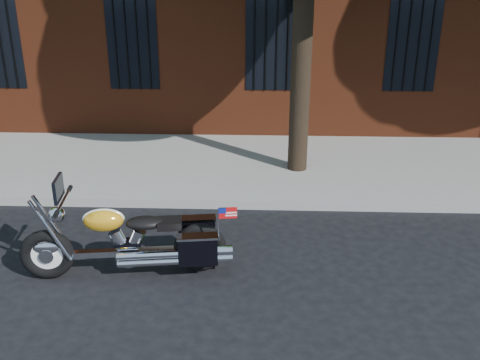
{
  "coord_description": "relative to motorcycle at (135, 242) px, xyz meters",
  "views": [
    {
      "loc": [
        -0.21,
        -6.67,
        3.65
      ],
      "look_at": [
        -0.5,
        0.8,
        0.72
      ],
      "focal_mm": 40.0,
      "sensor_mm": 36.0,
      "label": 1
    }
  ],
  "objects": [
    {
      "name": "sidewalk",
      "position": [
        1.77,
        4.01,
        -0.39
      ],
      "size": [
        40.0,
        3.6,
        0.15
      ],
      "primitive_type": "cube",
      "color": "gray",
      "rests_on": "ground"
    },
    {
      "name": "ground",
      "position": [
        1.77,
        0.75,
        -0.46
      ],
      "size": [
        120.0,
        120.0,
        0.0
      ],
      "primitive_type": "plane",
      "color": "black",
      "rests_on": "ground"
    },
    {
      "name": "curb",
      "position": [
        1.77,
        2.13,
        -0.39
      ],
      "size": [
        40.0,
        0.16,
        0.15
      ],
      "primitive_type": "cube",
      "color": "gray",
      "rests_on": "ground"
    },
    {
      "name": "motorcycle",
      "position": [
        0.0,
        0.0,
        0.0
      ],
      "size": [
        2.72,
        0.97,
        1.36
      ],
      "rotation": [
        0.0,
        0.0,
        0.13
      ],
      "color": "black",
      "rests_on": "ground"
    }
  ]
}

